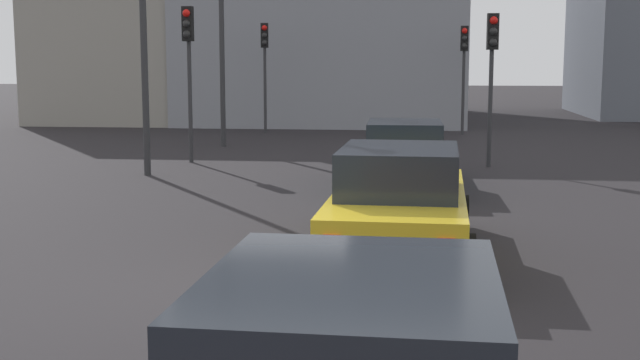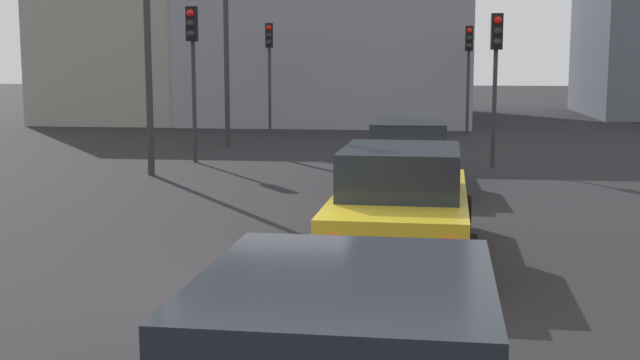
{
  "view_description": "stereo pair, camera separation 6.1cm",
  "coord_description": "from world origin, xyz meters",
  "px_view_note": "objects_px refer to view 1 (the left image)",
  "views": [
    {
      "loc": [
        -9.6,
        -1.98,
        2.75
      ],
      "look_at": [
        -1.33,
        -1.02,
        1.54
      ],
      "focal_mm": 47.03,
      "sensor_mm": 36.0,
      "label": 1
    },
    {
      "loc": [
        -9.59,
        -2.04,
        2.75
      ],
      "look_at": [
        -1.33,
        -1.02,
        1.54
      ],
      "focal_mm": 47.03,
      "sensor_mm": 36.0,
      "label": 2
    }
  ],
  "objects_px": {
    "car_yellow_left_second": "(400,203)",
    "traffic_light_near_left": "(492,57)",
    "traffic_light_far_right": "(188,51)",
    "car_teal_left_lead": "(404,155)",
    "traffic_light_far_left": "(464,57)",
    "traffic_light_near_right": "(265,54)"
  },
  "relations": [
    {
      "from": "traffic_light_far_left",
      "to": "car_yellow_left_second",
      "type": "bearing_deg",
      "value": -3.07
    },
    {
      "from": "car_yellow_left_second",
      "to": "car_teal_left_lead",
      "type": "bearing_deg",
      "value": 2.06
    },
    {
      "from": "car_yellow_left_second",
      "to": "traffic_light_far_right",
      "type": "height_order",
      "value": "traffic_light_far_right"
    },
    {
      "from": "traffic_light_near_right",
      "to": "traffic_light_far_right",
      "type": "bearing_deg",
      "value": -10.36
    },
    {
      "from": "traffic_light_far_left",
      "to": "traffic_light_far_right",
      "type": "bearing_deg",
      "value": -36.93
    },
    {
      "from": "car_yellow_left_second",
      "to": "traffic_light_far_right",
      "type": "distance_m",
      "value": 11.86
    },
    {
      "from": "car_teal_left_lead",
      "to": "traffic_light_near_left",
      "type": "distance_m",
      "value": 4.67
    },
    {
      "from": "car_teal_left_lead",
      "to": "traffic_light_far_left",
      "type": "distance_m",
      "value": 13.31
    },
    {
      "from": "car_teal_left_lead",
      "to": "car_yellow_left_second",
      "type": "distance_m",
      "value": 6.45
    },
    {
      "from": "car_teal_left_lead",
      "to": "car_yellow_left_second",
      "type": "height_order",
      "value": "car_yellow_left_second"
    },
    {
      "from": "traffic_light_near_right",
      "to": "traffic_light_far_left",
      "type": "relative_size",
      "value": 1.03
    },
    {
      "from": "traffic_light_near_left",
      "to": "traffic_light_far_left",
      "type": "height_order",
      "value": "traffic_light_far_left"
    },
    {
      "from": "car_teal_left_lead",
      "to": "traffic_light_near_right",
      "type": "distance_m",
      "value": 14.07
    },
    {
      "from": "car_yellow_left_second",
      "to": "traffic_light_near_left",
      "type": "xyz_separation_m",
      "value": [
        10.05,
        -2.08,
        2.05
      ]
    },
    {
      "from": "traffic_light_near_left",
      "to": "traffic_light_far_right",
      "type": "xyz_separation_m",
      "value": [
        0.07,
        7.85,
        0.16
      ]
    },
    {
      "from": "traffic_light_near_left",
      "to": "traffic_light_near_right",
      "type": "distance_m",
      "value": 11.87
    },
    {
      "from": "car_teal_left_lead",
      "to": "traffic_light_near_left",
      "type": "relative_size",
      "value": 1.23
    },
    {
      "from": "traffic_light_near_right",
      "to": "traffic_light_far_right",
      "type": "relative_size",
      "value": 0.99
    },
    {
      "from": "car_teal_left_lead",
      "to": "traffic_light_far_right",
      "type": "distance_m",
      "value": 7.18
    },
    {
      "from": "traffic_light_near_left",
      "to": "traffic_light_near_right",
      "type": "height_order",
      "value": "traffic_light_near_right"
    },
    {
      "from": "traffic_light_near_left",
      "to": "traffic_light_near_right",
      "type": "xyz_separation_m",
      "value": [
        9.21,
        7.48,
        0.13
      ]
    },
    {
      "from": "car_teal_left_lead",
      "to": "traffic_light_far_right",
      "type": "height_order",
      "value": "traffic_light_far_right"
    }
  ]
}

